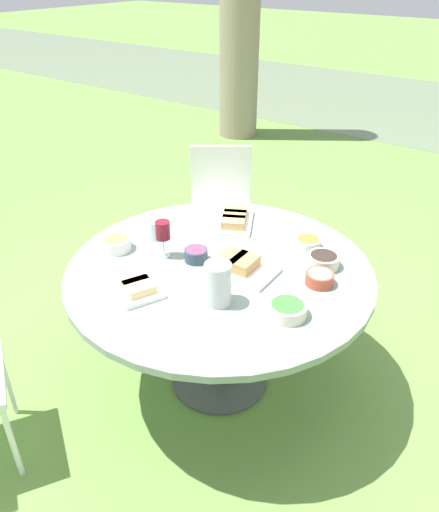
{
  "coord_description": "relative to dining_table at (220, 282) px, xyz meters",
  "views": [
    {
      "loc": [
        1.21,
        -1.65,
        2.04
      ],
      "look_at": [
        0.0,
        0.0,
        0.81
      ],
      "focal_mm": 35.0,
      "sensor_mm": 36.0,
      "label": 1
    }
  ],
  "objects": [
    {
      "name": "dining_table",
      "position": [
        0.0,
        0.0,
        0.0
      ],
      "size": [
        1.49,
        1.49,
        0.75
      ],
      "color": "#4C4C51",
      "rests_on": "ground_plane"
    },
    {
      "name": "platter_bread_main",
      "position": [
        0.1,
        0.03,
        0.12
      ],
      "size": [
        0.31,
        0.23,
        0.07
      ],
      "color": "white",
      "rests_on": "dining_table"
    },
    {
      "name": "water_pitcher",
      "position": [
        0.17,
        -0.24,
        0.19
      ],
      "size": [
        0.13,
        0.12,
        0.19
      ],
      "color": "silver",
      "rests_on": "dining_table"
    },
    {
      "name": "bowl_salad",
      "position": [
        0.45,
        -0.14,
        0.12
      ],
      "size": [
        0.17,
        0.17,
        0.06
      ],
      "color": "beige",
      "rests_on": "dining_table"
    },
    {
      "name": "platter_sandwich_side",
      "position": [
        -0.21,
        -0.37,
        0.11
      ],
      "size": [
        0.38,
        0.31,
        0.06
      ],
      "color": "white",
      "rests_on": "dining_table"
    },
    {
      "name": "bowl_dip_red",
      "position": [
        -0.13,
        -0.02,
        0.13
      ],
      "size": [
        0.11,
        0.11,
        0.06
      ],
      "color": "#334256",
      "rests_on": "dining_table"
    },
    {
      "name": "bowl_fries",
      "position": [
        -0.53,
        -0.18,
        0.13
      ],
      "size": [
        0.15,
        0.15,
        0.06
      ],
      "color": "white",
      "rests_on": "dining_table"
    },
    {
      "name": "bowl_roasted_veg",
      "position": [
        0.26,
        0.41,
        0.12
      ],
      "size": [
        0.14,
        0.14,
        0.06
      ],
      "color": "silver",
      "rests_on": "dining_table"
    },
    {
      "name": "cup_water_near",
      "position": [
        -0.44,
        0.02,
        0.14
      ],
      "size": [
        0.07,
        0.07,
        0.1
      ],
      "color": "silver",
      "rests_on": "dining_table"
    },
    {
      "name": "wine_glass",
      "position": [
        -0.28,
        -0.08,
        0.23
      ],
      "size": [
        0.07,
        0.07,
        0.19
      ],
      "color": "silver",
      "rests_on": "dining_table"
    },
    {
      "name": "chair_near_left",
      "position": [
        -0.74,
        1.03,
        -0.13
      ],
      "size": [
        0.6,
        0.6,
        0.89
      ],
      "color": "white",
      "rests_on": "ground_plane"
    },
    {
      "name": "bowl_dip_cream",
      "position": [
        0.46,
        0.15,
        0.12
      ],
      "size": [
        0.13,
        0.13,
        0.06
      ],
      "color": "#B74733",
      "rests_on": "dining_table"
    },
    {
      "name": "ground_plane",
      "position": [
        0.0,
        0.0,
        -0.66
      ],
      "size": [
        40.0,
        40.0,
        0.0
      ],
      "primitive_type": "plane",
      "color": "#668E42"
    },
    {
      "name": "handbag",
      "position": [
        -1.2,
        0.42,
        -0.53
      ],
      "size": [
        0.3,
        0.14,
        0.37
      ],
      "color": "#232328",
      "rests_on": "ground_plane"
    },
    {
      "name": "bowl_olives",
      "position": [
        0.4,
        0.3,
        0.13
      ],
      "size": [
        0.15,
        0.15,
        0.06
      ],
      "color": "beige",
      "rests_on": "dining_table"
    },
    {
      "name": "platter_charcuterie",
      "position": [
        -0.2,
        0.41,
        0.12
      ],
      "size": [
        0.32,
        0.36,
        0.07
      ],
      "color": "white",
      "rests_on": "dining_table"
    }
  ]
}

